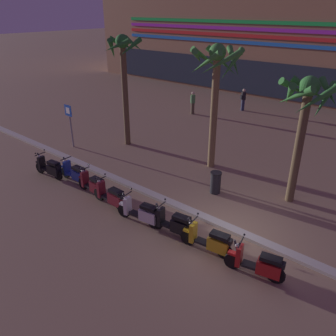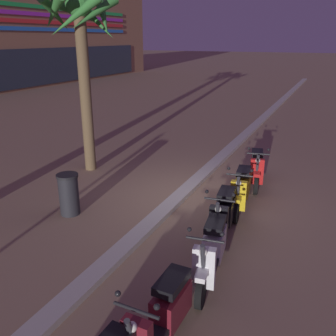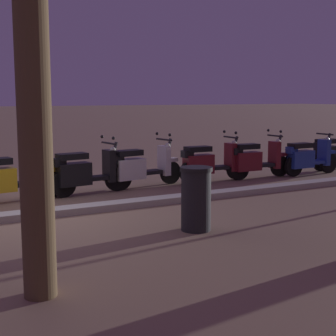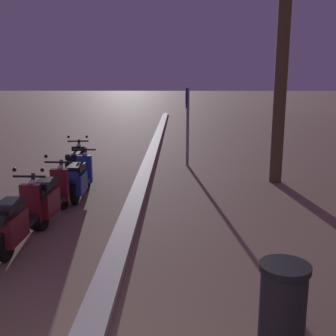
% 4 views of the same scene
% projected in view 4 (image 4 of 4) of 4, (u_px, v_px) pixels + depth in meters
% --- Properties ---
extents(scooter_black_lead_nearest, '(1.78, 0.56, 1.17)m').
position_uv_depth(scooter_black_lead_nearest, '(76.00, 166.00, 10.38)').
color(scooter_black_lead_nearest, black).
rests_on(scooter_black_lead_nearest, ground).
extents(scooter_blue_mid_front, '(1.73, 0.56, 1.04)m').
position_uv_depth(scooter_blue_mid_front, '(80.00, 179.00, 9.09)').
color(scooter_blue_mid_front, black).
rests_on(scooter_blue_mid_front, ground).
extents(scooter_maroon_mid_rear, '(1.75, 0.56, 1.17)m').
position_uv_depth(scooter_maroon_mid_rear, '(51.00, 197.00, 7.62)').
color(scooter_maroon_mid_rear, black).
rests_on(scooter_maroon_mid_rear, ground).
extents(scooter_maroon_far_back, '(1.80, 0.56, 1.17)m').
position_uv_depth(scooter_maroon_far_back, '(18.00, 220.00, 6.40)').
color(scooter_maroon_far_back, black).
rests_on(scooter_maroon_far_back, ground).
extents(crossing_sign, '(0.60, 0.13, 2.40)m').
position_uv_depth(crossing_sign, '(187.00, 117.00, 12.38)').
color(crossing_sign, '#939399').
rests_on(crossing_sign, ground).
extents(palm_tree_by_mall_entrance, '(2.07, 2.11, 5.90)m').
position_uv_depth(palm_tree_by_mall_entrance, '(286.00, 4.00, 9.71)').
color(palm_tree_by_mall_entrance, brown).
rests_on(palm_tree_by_mall_entrance, ground).
extents(litter_bin, '(0.48, 0.48, 0.95)m').
position_uv_depth(litter_bin, '(282.00, 310.00, 3.85)').
color(litter_bin, '#232328').
rests_on(litter_bin, ground).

